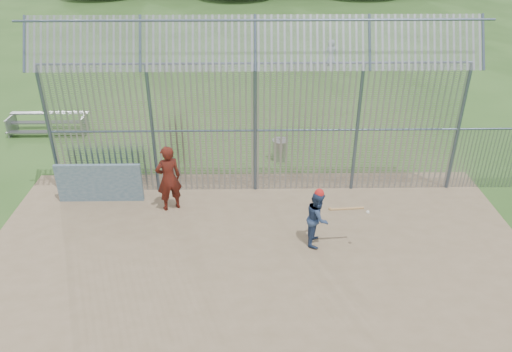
{
  "coord_description": "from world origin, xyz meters",
  "views": [
    {
      "loc": [
        -0.2,
        -9.95,
        7.85
      ],
      "look_at": [
        0.0,
        2.0,
        1.3
      ],
      "focal_mm": 35.0,
      "sensor_mm": 36.0,
      "label": 1
    }
  ],
  "objects_px": {
    "onlooker": "(169,178)",
    "bleacher": "(48,123)",
    "batter": "(318,218)",
    "trash_can": "(280,149)",
    "dugout_wall": "(100,183)"
  },
  "relations": [
    {
      "from": "onlooker",
      "to": "bleacher",
      "type": "xyz_separation_m",
      "value": [
        -5.44,
        5.55,
        -0.6
      ]
    },
    {
      "from": "dugout_wall",
      "to": "trash_can",
      "type": "bearing_deg",
      "value": 25.95
    },
    {
      "from": "batter",
      "to": "bleacher",
      "type": "distance_m",
      "value": 11.95
    },
    {
      "from": "batter",
      "to": "onlooker",
      "type": "bearing_deg",
      "value": 77.79
    },
    {
      "from": "trash_can",
      "to": "bleacher",
      "type": "relative_size",
      "value": 0.27
    },
    {
      "from": "onlooker",
      "to": "bleacher",
      "type": "distance_m",
      "value": 7.8
    },
    {
      "from": "dugout_wall",
      "to": "trash_can",
      "type": "height_order",
      "value": "dugout_wall"
    },
    {
      "from": "bleacher",
      "to": "onlooker",
      "type": "bearing_deg",
      "value": -45.59
    },
    {
      "from": "dugout_wall",
      "to": "bleacher",
      "type": "relative_size",
      "value": 0.83
    },
    {
      "from": "batter",
      "to": "onlooker",
      "type": "relative_size",
      "value": 0.76
    },
    {
      "from": "onlooker",
      "to": "bleacher",
      "type": "relative_size",
      "value": 0.66
    },
    {
      "from": "dugout_wall",
      "to": "onlooker",
      "type": "height_order",
      "value": "onlooker"
    },
    {
      "from": "onlooker",
      "to": "trash_can",
      "type": "relative_size",
      "value": 2.43
    },
    {
      "from": "bleacher",
      "to": "dugout_wall",
      "type": "bearing_deg",
      "value": -56.92
    },
    {
      "from": "trash_can",
      "to": "bleacher",
      "type": "bearing_deg",
      "value": 164.67
    }
  ]
}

